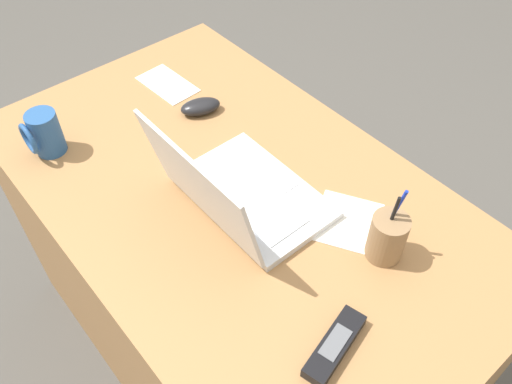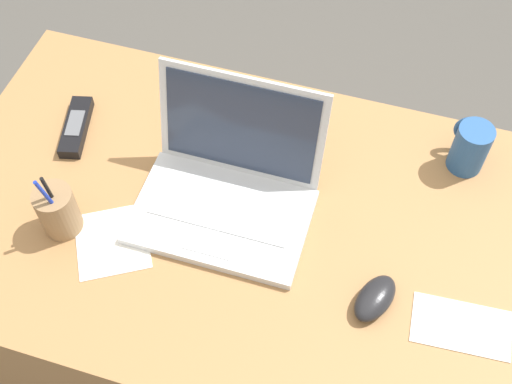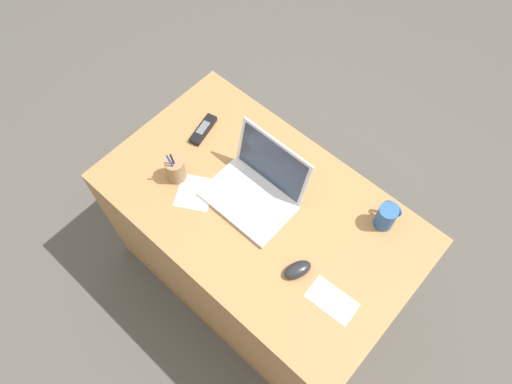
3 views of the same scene
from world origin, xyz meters
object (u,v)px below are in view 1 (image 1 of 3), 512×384
object	(u,v)px
laptop	(237,193)
cordless_phone	(335,346)
coffee_mug_white	(44,134)
pen_holder	(387,237)
computer_mouse	(200,107)

from	to	relation	value
laptop	cordless_phone	world-z (taller)	laptop
coffee_mug_white	pen_holder	distance (m)	0.81
computer_mouse	pen_holder	distance (m)	0.60
coffee_mug_white	cordless_phone	size ratio (longest dim) A/B	0.68
computer_mouse	pen_holder	xyz separation A→B (m)	(-0.60, -0.01, 0.04)
computer_mouse	pen_holder	bearing A→B (deg)	-157.97
laptop	pen_holder	xyz separation A→B (m)	(-0.28, -0.15, 0.00)
laptop	cordless_phone	bearing A→B (deg)	168.05
computer_mouse	cordless_phone	size ratio (longest dim) A/B	0.65
coffee_mug_white	cordless_phone	xyz separation A→B (m)	(-0.80, -0.15, -0.04)
pen_holder	laptop	bearing A→B (deg)	27.45
computer_mouse	coffee_mug_white	xyz separation A→B (m)	(0.12, 0.36, 0.04)
laptop	coffee_mug_white	world-z (taller)	laptop
cordless_phone	laptop	bearing A→B (deg)	-11.95
coffee_mug_white	pen_holder	bearing A→B (deg)	-152.30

